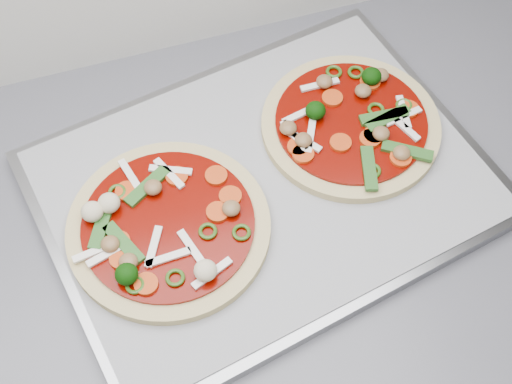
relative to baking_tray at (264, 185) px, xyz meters
name	(u,v)px	position (x,y,z in m)	size (l,w,h in m)	color
countertop	(172,266)	(-0.12, -0.05, -0.03)	(3.60, 0.60, 0.04)	#56555D
baking_tray	(264,185)	(0.00, 0.00, 0.00)	(0.49, 0.36, 0.02)	gray
parchment	(265,181)	(0.00, 0.00, 0.01)	(0.47, 0.34, 0.00)	#9A999E
pizza_left	(166,227)	(-0.12, -0.03, 0.02)	(0.28, 0.28, 0.04)	#D0BE78
pizza_right	(351,123)	(0.12, 0.04, 0.02)	(0.28, 0.28, 0.04)	#D0BE78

